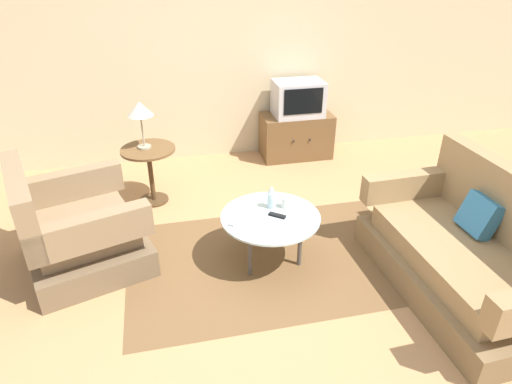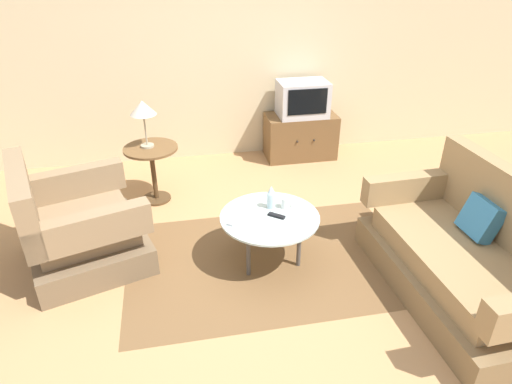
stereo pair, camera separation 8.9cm
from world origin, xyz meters
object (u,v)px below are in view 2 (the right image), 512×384
side_table (152,162)px  tv_remote_silver (234,220)px  mug (286,203)px  tv_remote_dark (276,216)px  tv_stand (300,136)px  vase (271,197)px  coffee_table (270,220)px  television (303,99)px  table_lamp (143,109)px  armchair (78,230)px  couch (467,259)px

side_table → tv_remote_silver: side_table is taller
mug → tv_remote_dark: bearing=-131.4°
side_table → tv_stand: size_ratio=0.69×
tv_remote_dark → side_table: bearing=167.2°
vase → tv_remote_silver: size_ratio=1.29×
side_table → vase: bearing=-48.8°
coffee_table → tv_remote_silver: bearing=-176.1°
side_table → television: television is taller
side_table → tv_remote_dark: size_ratio=4.40×
vase → tv_remote_dark: size_ratio=1.49×
vase → table_lamp: bearing=131.4°
side_table → tv_remote_dark: (1.01, -1.29, 0.02)m
side_table → vase: (1.00, -1.14, 0.11)m
tv_stand → coffee_table: bearing=-112.6°
coffee_table → tv_stand: tv_stand is taller
coffee_table → armchair: bearing=169.0°
television → vase: bearing=-113.1°
couch → vase: couch is taller
tv_stand → vase: bearing=-113.0°
tv_remote_dark → couch: bearing=13.3°
armchair → tv_remote_silver: size_ratio=7.65×
side_table → table_lamp: table_lamp is taller
armchair → vase: 1.64m
coffee_table → television: size_ratio=1.38×
couch → tv_stand: bearing=8.9°
side_table → tv_remote_dark: side_table is taller
couch → coffee_table: 1.54m
couch → table_lamp: (-2.37, 1.97, 0.69)m
armchair → tv_remote_silver: 1.32m
table_lamp → tv_remote_silver: table_lamp is taller
table_lamp → mug: 1.73m
coffee_table → table_lamp: 1.73m
coffee_table → couch: bearing=-25.8°
table_lamp → tv_remote_dark: table_lamp is taller
armchair → table_lamp: 1.34m
side_table → tv_remote_dark: bearing=-52.0°
side_table → table_lamp: (-0.03, 0.03, 0.56)m
vase → armchair: bearing=173.9°
tv_remote_silver → tv_remote_dark: bearing=122.6°
mug → table_lamp: bearing=134.0°
coffee_table → television: bearing=67.3°
side_table → tv_stand: side_table is taller
television → vase: (-0.82, -1.92, -0.22)m
coffee_table → side_table: bearing=127.0°
side_table → vase: vase is taller
couch → side_table: 3.05m
table_lamp → side_table: bearing=-41.6°
coffee_table → tv_remote_silver: (-0.30, -0.02, 0.05)m
side_table → armchair: bearing=-122.5°
armchair → coffee_table: (1.57, -0.31, 0.10)m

